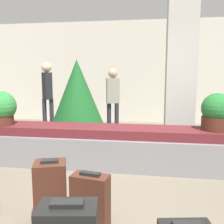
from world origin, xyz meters
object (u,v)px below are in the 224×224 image
Objects in this scene: potted_plant_2 at (1,109)px; traveler_0 at (47,90)px; potted_plant_1 at (217,113)px; suitcase_1 at (90,202)px; traveler_2 at (113,95)px; pillar at (180,70)px; suitcase_6 at (51,193)px; decorated_tree at (77,98)px.

traveler_0 is (-0.14, 2.32, 0.18)m from potted_plant_2.
traveler_0 is at bearing 149.14° from potted_plant_1.
suitcase_1 is 1.00× the size of potted_plant_2.
traveler_2 is (1.73, 0.07, -0.12)m from traveler_0.
traveler_0 reaches higher than potted_plant_2.
pillar is 3.44m from suitcase_6.
potted_plant_2 reaches higher than suitcase_1.
suitcase_6 is 3.10m from decorated_tree.
suitcase_1 is 0.87× the size of suitcase_6.
decorated_tree reaches higher than traveler_2.
pillar reaches higher than suitcase_1.
pillar is 4.73× the size of suitcase_6.
suitcase_1 is 2.68m from potted_plant_2.
potted_plant_2 is 2.87m from traveler_2.
traveler_0 is at bearing 160.19° from pillar.
traveler_0 reaches higher than potted_plant_1.
potted_plant_2 is at bearing 115.41° from suitcase_6.
traveler_0 reaches higher than traveler_2.
suitcase_6 is 1.16× the size of potted_plant_2.
suitcase_6 is at bearing -119.01° from pillar.
traveler_0 is 1.50m from decorated_tree.
suitcase_1 is 2.49m from potted_plant_1.
suitcase_1 is 1.01× the size of potted_plant_1.
potted_plant_1 is at bearing 23.31° from suitcase_6.
traveler_2 is (-1.96, 2.28, 0.07)m from potted_plant_1.
suitcase_6 is at bearing -138.79° from potted_plant_1.
traveler_0 reaches higher than suitcase_6.
potted_plant_1 is at bearing -68.16° from traveler_2.
traveler_2 is 1.24m from decorated_tree.
decorated_tree is at bearing 83.20° from suitcase_6.
traveler_0 is at bearing 95.16° from suitcase_6.
traveler_0 is at bearing 163.30° from traveler_2.
potted_plant_1 is (1.58, 1.81, 0.65)m from suitcase_1.
traveler_2 is (-1.51, 1.24, -0.60)m from pillar.
potted_plant_2 is at bearing -126.18° from decorated_tree.
pillar is 5.45× the size of suitcase_1.
suitcase_6 is 0.37× the size of decorated_tree.
suitcase_1 is at bearing -24.36° from suitcase_6.
traveler_2 is (0.04, 4.03, 0.67)m from suitcase_6.
potted_plant_1 is 0.99× the size of potted_plant_2.
pillar is 1.92× the size of traveler_2.
pillar reaches higher than traveler_0.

